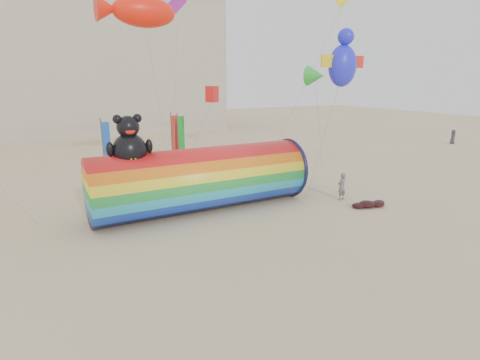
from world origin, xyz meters
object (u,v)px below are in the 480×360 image
hotel_building (8,63)px  windsock_assembly (202,177)px  kite_handler (342,187)px  fabric_bundle (369,204)px

hotel_building → windsock_assembly: hotel_building is taller
kite_handler → fabric_bundle: size_ratio=0.72×
kite_handler → hotel_building: bearing=-74.1°
kite_handler → fabric_bundle: (0.59, -1.96, -0.77)m
windsock_assembly → fabric_bundle: bearing=-25.9°
hotel_building → fabric_bundle: 51.97m
fabric_bundle → windsock_assembly: bearing=154.1°
windsock_assembly → fabric_bundle: size_ratio=5.20×
hotel_building → windsock_assembly: bearing=-74.9°
hotel_building → kite_handler: (20.39, -44.49, -9.36)m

